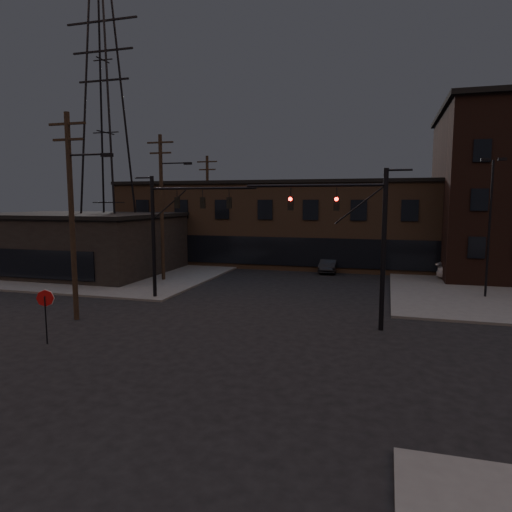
{
  "coord_description": "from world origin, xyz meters",
  "views": [
    {
      "loc": [
        6.65,
        -18.59,
        6.48
      ],
      "look_at": [
        -0.06,
        4.63,
        3.5
      ],
      "focal_mm": 32.0,
      "sensor_mm": 36.0,
      "label": 1
    }
  ],
  "objects": [
    {
      "name": "sidewalk_nw",
      "position": [
        -22.0,
        22.0,
        0.07
      ],
      "size": [
        30.0,
        30.0,
        0.15
      ],
      "primitive_type": "cube",
      "color": "#474744",
      "rests_on": "ground"
    },
    {
      "name": "lot_light_a",
      "position": [
        13.0,
        14.0,
        5.51
      ],
      "size": [
        1.5,
        0.28,
        9.14
      ],
      "color": "black",
      "rests_on": "ground"
    },
    {
      "name": "utility_pole_near",
      "position": [
        -9.43,
        2.0,
        5.87
      ],
      "size": [
        3.7,
        0.28,
        11.0
      ],
      "color": "black",
      "rests_on": "ground"
    },
    {
      "name": "traffic_signal_far",
      "position": [
        -6.72,
        8.0,
        5.01
      ],
      "size": [
        7.12,
        0.24,
        8.0
      ],
      "color": "black",
      "rests_on": "ground"
    },
    {
      "name": "traffic_signal_near",
      "position": [
        5.36,
        4.5,
        4.93
      ],
      "size": [
        7.12,
        0.24,
        8.0
      ],
      "color": "black",
      "rests_on": "ground"
    },
    {
      "name": "building_row",
      "position": [
        0.0,
        28.0,
        4.0
      ],
      "size": [
        40.0,
        12.0,
        8.0
      ],
      "primitive_type": "cube",
      "color": "#4C3828",
      "rests_on": "ground"
    },
    {
      "name": "utility_pole_far",
      "position": [
        -11.5,
        26.0,
        5.78
      ],
      "size": [
        2.2,
        0.28,
        11.0
      ],
      "color": "black",
      "rests_on": "ground"
    },
    {
      "name": "car_crossing",
      "position": [
        1.67,
        22.34,
        0.69
      ],
      "size": [
        1.49,
        4.19,
        1.38
      ],
      "primitive_type": "imported",
      "rotation": [
        0.0,
        0.0,
        0.01
      ],
      "color": "black",
      "rests_on": "ground"
    },
    {
      "name": "building_left",
      "position": [
        -20.0,
        16.0,
        2.5
      ],
      "size": [
        16.0,
        12.0,
        5.0
      ],
      "primitive_type": "cube",
      "color": "black",
      "rests_on": "ground"
    },
    {
      "name": "transmission_tower",
      "position": [
        -18.0,
        18.0,
        12.5
      ],
      "size": [
        7.0,
        7.0,
        25.0
      ],
      "primitive_type": null,
      "color": "black",
      "rests_on": "ground"
    },
    {
      "name": "stop_sign",
      "position": [
        -8.0,
        -1.99,
        1.84
      ],
      "size": [
        0.72,
        0.33,
        2.48
      ],
      "color": "black",
      "rests_on": "ground"
    },
    {
      "name": "utility_pole_mid",
      "position": [
        -10.44,
        14.0,
        6.13
      ],
      "size": [
        3.7,
        0.28,
        11.5
      ],
      "color": "black",
      "rests_on": "ground"
    },
    {
      "name": "ground",
      "position": [
        0.0,
        0.0,
        0.0
      ],
      "size": [
        140.0,
        140.0,
        0.0
      ],
      "primitive_type": "plane",
      "color": "black",
      "rests_on": "ground"
    },
    {
      "name": "parked_car_lot_b",
      "position": [
        12.8,
        20.18,
        0.8
      ],
      "size": [
        4.82,
        3.36,
        1.29
      ],
      "primitive_type": "imported",
      "rotation": [
        0.0,
        0.0,
        1.19
      ],
      "color": "silver",
      "rests_on": "sidewalk_ne"
    }
  ]
}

